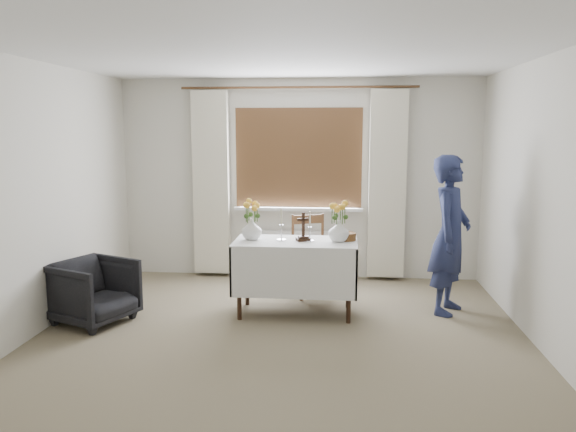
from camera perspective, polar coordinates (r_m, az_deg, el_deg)
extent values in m
plane|color=#83795A|center=(4.95, -1.18, -13.52)|extent=(5.00, 5.00, 0.00)
cube|color=white|center=(5.76, 0.76, -6.26)|extent=(1.24, 0.64, 0.76)
imported|color=black|center=(5.84, -19.13, -7.26)|extent=(0.89, 0.88, 0.62)
imported|color=navy|center=(5.95, 16.15, -1.85)|extent=(0.60, 0.70, 1.63)
cube|color=silver|center=(7.16, 1.01, -3.91)|extent=(1.10, 0.10, 0.60)
imported|color=silver|center=(5.73, -3.71, -1.34)|extent=(0.25, 0.25, 0.22)
imported|color=silver|center=(5.64, 5.16, -1.51)|extent=(0.22, 0.22, 0.22)
cylinder|color=brown|center=(5.73, 5.92, -2.07)|extent=(0.21, 0.21, 0.08)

